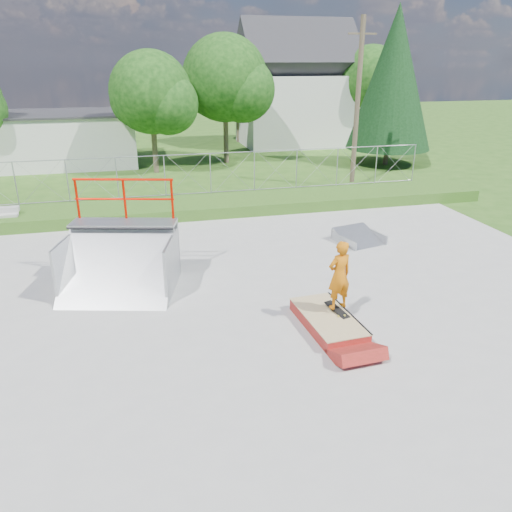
{
  "coord_description": "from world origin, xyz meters",
  "views": [
    {
      "loc": [
        -3.31,
        -11.18,
        6.12
      ],
      "look_at": [
        -0.25,
        1.12,
        1.1
      ],
      "focal_mm": 35.0,
      "sensor_mm": 36.0,
      "label": 1
    }
  ],
  "objects": [
    {
      "name": "conifer_tree",
      "position": [
        12.0,
        17.0,
        5.05
      ],
      "size": [
        5.04,
        5.04,
        9.1
      ],
      "color": "brown",
      "rests_on": "ground"
    },
    {
      "name": "concrete_pad",
      "position": [
        0.0,
        0.0,
        0.02
      ],
      "size": [
        20.0,
        16.0,
        0.04
      ],
      "primitive_type": "cube",
      "color": "#9B9A98",
      "rests_on": "ground"
    },
    {
      "name": "skater",
      "position": [
        1.24,
        -1.1,
        1.25
      ],
      "size": [
        0.7,
        0.55,
        1.72
      ],
      "primitive_type": "imported",
      "rotation": [
        0.0,
        0.0,
        3.38
      ],
      "color": "#C4640B",
      "rests_on": "grind_box"
    },
    {
      "name": "gable_house",
      "position": [
        9.0,
        26.0,
        3.84
      ],
      "size": [
        8.4,
        6.08,
        8.94
      ],
      "color": "beige",
      "rests_on": "ground"
    },
    {
      "name": "ground",
      "position": [
        0.0,
        0.0,
        0.0
      ],
      "size": [
        120.0,
        120.0,
        0.0
      ],
      "primitive_type": "plane",
      "color": "#2B5117",
      "rests_on": "ground"
    },
    {
      "name": "tree_center",
      "position": [
        2.78,
        19.81,
        4.85
      ],
      "size": [
        5.44,
        5.12,
        7.6
      ],
      "color": "brown",
      "rests_on": "ground"
    },
    {
      "name": "tree_left_near",
      "position": [
        -1.75,
        17.83,
        4.24
      ],
      "size": [
        4.76,
        4.48,
        6.65
      ],
      "color": "brown",
      "rests_on": "ground"
    },
    {
      "name": "utility_building_flat",
      "position": [
        -8.0,
        22.0,
        1.5
      ],
      "size": [
        10.0,
        6.0,
        3.0
      ],
      "primitive_type": "cube",
      "color": "beige",
      "rests_on": "ground"
    },
    {
      "name": "grind_box",
      "position": [
        0.96,
        -1.23,
        0.17
      ],
      "size": [
        1.26,
        2.37,
        0.34
      ],
      "rotation": [
        0.0,
        0.0,
        0.06
      ],
      "color": "maroon",
      "rests_on": "concrete_pad"
    },
    {
      "name": "chain_link_fence",
      "position": [
        0.0,
        10.5,
        1.4
      ],
      "size": [
        20.0,
        0.06,
        1.8
      ],
      "primitive_type": null,
      "color": "gray",
      "rests_on": "grass_berm"
    },
    {
      "name": "grass_berm",
      "position": [
        0.0,
        9.5,
        0.25
      ],
      "size": [
        24.0,
        3.0,
        0.5
      ],
      "primitive_type": "cube",
      "color": "#2B5117",
      "rests_on": "ground"
    },
    {
      "name": "flat_bank_ramp",
      "position": [
        4.3,
        4.17,
        0.22
      ],
      "size": [
        1.71,
        1.78,
        0.43
      ],
      "primitive_type": null,
      "rotation": [
        0.0,
        0.0,
        0.23
      ],
      "color": "#A1A4A9",
      "rests_on": "concrete_pad"
    },
    {
      "name": "tree_back_mid",
      "position": [
        5.21,
        27.86,
        3.63
      ],
      "size": [
        4.08,
        3.84,
        5.7
      ],
      "color": "brown",
      "rests_on": "ground"
    },
    {
      "name": "tree_right_far",
      "position": [
        14.27,
        23.82,
        4.54
      ],
      "size": [
        5.1,
        4.8,
        7.12
      ],
      "color": "brown",
      "rests_on": "ground"
    },
    {
      "name": "utility_pole",
      "position": [
        7.5,
        12.0,
        4.0
      ],
      "size": [
        0.24,
        0.24,
        8.0
      ],
      "primitive_type": "cylinder",
      "color": "brown",
      "rests_on": "ground"
    },
    {
      "name": "skateboard",
      "position": [
        1.24,
        -1.1,
        0.39
      ],
      "size": [
        0.43,
        0.82,
        0.13
      ],
      "primitive_type": "cube",
      "rotation": [
        0.14,
        0.0,
        0.27
      ],
      "color": "black",
      "rests_on": "grind_box"
    },
    {
      "name": "quarter_pipe",
      "position": [
        -3.93,
        2.06,
        1.48
      ],
      "size": [
        3.51,
        3.19,
        2.97
      ],
      "primitive_type": null,
      "rotation": [
        0.0,
        0.0,
        -0.26
      ],
      "color": "#A1A4A9",
      "rests_on": "concrete_pad"
    }
  ]
}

